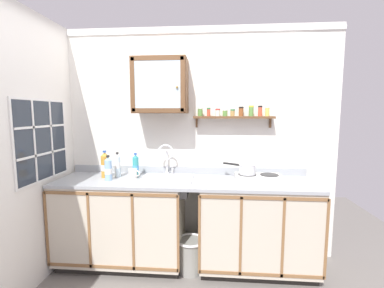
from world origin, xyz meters
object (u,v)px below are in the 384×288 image
Objects in this scene: hot_plate_stove at (258,178)px; bottle_juice_amber_3 at (105,165)px; sink at (167,181)px; trash_bin at (191,254)px; wall_cabinet at (160,86)px; saucepan at (247,169)px; mug at (133,173)px; bottle_water_blue_0 at (108,169)px; bottle_detergent_teal_2 at (136,166)px; bottle_water_clear_1 at (118,165)px.

hot_plate_stove is 1.60m from bottle_juice_amber_3.
sink is 1.54× the size of trash_bin.
wall_cabinet is at bearing 125.74° from sink.
saucepan is 2.54× the size of mug.
bottle_water_blue_0 is 0.90× the size of bottle_juice_amber_3.
bottle_water_blue_0 is 1.21m from trash_bin.
bottle_juice_amber_3 is (-1.48, 0.01, 0.01)m from saucepan.
saucepan reaches higher than trash_bin.
bottle_juice_amber_3 is (-0.08, 0.11, 0.01)m from bottle_water_blue_0.
mug is (-1.18, 0.00, -0.07)m from saucepan.
sink is 0.61m from bottle_water_blue_0.
saucepan is at bearing -3.63° from bottle_detergent_teal_2.
wall_cabinet is at bearing 21.14° from mug.
bottle_juice_amber_3 is (-0.31, -0.06, 0.01)m from bottle_detergent_teal_2.
bottle_detergent_teal_2 is at bearing -172.25° from wall_cabinet.
bottle_water_blue_0 is at bearing -177.09° from hot_plate_stove.
bottle_juice_amber_3 is at bearing -167.30° from bottle_water_clear_1.
sink is 0.78m from trash_bin.
mug is at bearing 24.69° from bottle_water_blue_0.
bottle_water_blue_0 is at bearing -54.24° from bottle_juice_amber_3.
trash_bin is (0.93, -0.14, -0.88)m from bottle_juice_amber_3.
sink is at bearing 0.53° from mug.
wall_cabinet is (0.46, 0.07, 0.84)m from bottle_water_clear_1.
bottle_juice_amber_3 is 1.02m from wall_cabinet.
bottle_water_clear_1 reaches higher than trash_bin.
mug is (-1.29, 0.03, 0.02)m from hot_plate_stove.
bottle_water_blue_0 reaches higher than mug.
trash_bin is (0.84, -0.03, -0.86)m from bottle_water_blue_0.
bottle_water_blue_0 is at bearing -155.31° from mug.
wall_cabinet is at bearing 22.73° from bottle_water_blue_0.
saucepan is 0.95× the size of trash_bin.
sink is at bearing -0.62° from bottle_juice_amber_3.
sink is at bearing -11.06° from bottle_detergent_teal_2.
bottle_juice_amber_3 reaches higher than bottle_water_blue_0.
sink is at bearing 152.62° from trash_bin.
hot_plate_stove is at bearing 2.91° from bottle_water_blue_0.
bottle_water_blue_0 reaches higher than saucepan.
mug is at bearing -12.25° from bottle_water_clear_1.
mug is (-0.01, -0.07, -0.06)m from bottle_detergent_teal_2.
bottle_water_clear_1 is 0.47× the size of wall_cabinet.
bottle_water_clear_1 reaches higher than saucepan.
sink is 2.06× the size of bottle_detergent_teal_2.
bottle_water_clear_1 is 0.13m from bottle_juice_amber_3.
saucepan is 1.18m from mug.
wall_cabinet is (0.51, 0.21, 0.85)m from bottle_water_blue_0.
sink is 1.16× the size of hot_plate_stove.
saucepan is at bearing -1.74° from bottle_water_clear_1.
bottle_water_clear_1 is at bearing 167.96° from trash_bin.
bottle_water_blue_0 is at bearing -142.98° from bottle_detergent_teal_2.
wall_cabinet is (-0.90, 0.11, 0.84)m from saucepan.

